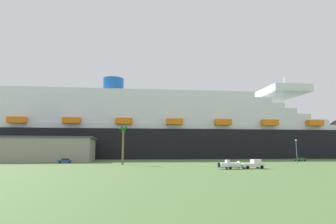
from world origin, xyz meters
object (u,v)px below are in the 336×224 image
(pickup_truck, at_px, (253,164))
(street_lamp, at_px, (296,148))
(small_boat_on_trailer, at_px, (232,165))
(parked_car_blue_suv, at_px, (65,161))
(parked_car_green_wagon, at_px, (300,159))
(palm_tree, at_px, (123,135))
(cruise_ship, at_px, (173,131))

(pickup_truck, relative_size, street_lamp, 0.72)
(street_lamp, bearing_deg, small_boat_on_trailer, -147.30)
(pickup_truck, xyz_separation_m, parked_car_blue_suv, (-50.12, 37.97, -0.21))
(parked_car_blue_suv, bearing_deg, parked_car_green_wagon, 0.38)
(palm_tree, bearing_deg, street_lamp, -4.28)
(cruise_ship, distance_m, pickup_truck, 84.53)
(palm_tree, xyz_separation_m, street_lamp, (56.72, -4.25, -3.79))
(cruise_ship, xyz_separation_m, palm_tree, (-27.60, -59.22, -5.41))
(small_boat_on_trailer, xyz_separation_m, parked_car_blue_suv, (-44.58, 38.22, -0.13))
(palm_tree, bearing_deg, cruise_ship, 65.01)
(cruise_ship, relative_size, parked_car_blue_suv, 51.56)
(small_boat_on_trailer, bearing_deg, pickup_truck, 2.57)
(palm_tree, relative_size, street_lamp, 1.49)
(street_lamp, distance_m, parked_car_green_wagon, 24.00)
(small_boat_on_trailer, relative_size, parked_car_green_wagon, 1.56)
(street_lamp, bearing_deg, palm_tree, 175.72)
(cruise_ship, height_order, pickup_truck, cruise_ship)
(cruise_ship, relative_size, parked_car_green_wagon, 54.57)
(pickup_truck, relative_size, small_boat_on_trailer, 0.80)
(pickup_truck, distance_m, parked_car_green_wagon, 55.87)
(parked_car_blue_suv, bearing_deg, street_lamp, -13.34)
(small_boat_on_trailer, bearing_deg, cruise_ship, 88.40)
(small_boat_on_trailer, height_order, street_lamp, street_lamp)
(small_boat_on_trailer, bearing_deg, street_lamp, 32.70)
(cruise_ship, relative_size, small_boat_on_trailer, 35.05)
(small_boat_on_trailer, height_order, parked_car_green_wagon, small_boat_on_trailer)
(cruise_ship, height_order, parked_car_green_wagon, cruise_ship)
(pickup_truck, xyz_separation_m, palm_tree, (-30.80, 24.19, 7.92))
(small_boat_on_trailer, height_order, palm_tree, palm_tree)
(small_boat_on_trailer, distance_m, parked_car_blue_suv, 58.72)
(small_boat_on_trailer, distance_m, street_lamp, 37.61)
(cruise_ship, distance_m, parked_car_green_wagon, 63.99)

